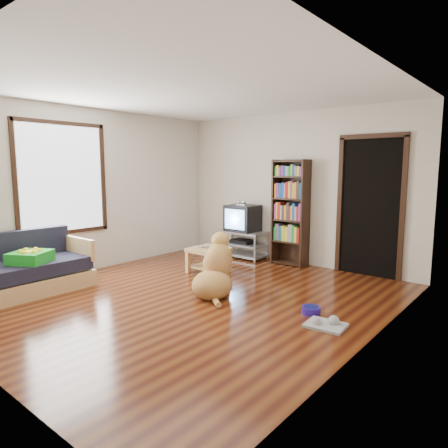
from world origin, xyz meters
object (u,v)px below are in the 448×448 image
Objects in this scene: laptop at (207,247)px; grey_rag at (325,325)px; bookshelf at (291,207)px; dog at (215,271)px; coffee_table at (209,255)px; sofa at (19,274)px; green_cushion at (30,257)px; dog_bowl at (311,310)px; crt_tv at (243,218)px; tv_stand at (243,243)px.

laptop reaches higher than grey_rag.
bookshelf is 2.19m from dog.
laptop is at bearing -90.00° from coffee_table.
bookshelf is at bearing 92.44° from dog.
grey_rag is 0.43× the size of dog.
sofa reaches higher than laptop.
laptop is 0.82× the size of grey_rag.
green_cushion is 0.48× the size of dog.
dog_bowl is (3.21, 1.69, -0.45)m from green_cushion.
dog_bowl reaches higher than grey_rag.
bookshelf reaches higher than dog_bowl.
green_cushion is at bearing -157.67° from grey_rag.
sofa is at bearing -116.72° from coffee_table.
crt_tv reaches higher than laptop.
crt_tv is at bearing 101.00° from coffee_table.
dog_bowl is at bearing -16.14° from coffee_table.
sofa is 1.95× the size of dog.
dog reaches higher than dog_bowl.
bookshelf is 3.27× the size of coffee_table.
tv_stand is at bearing 101.19° from coffee_table.
tv_stand is at bearing 142.22° from dog_bowl.
tv_stand is (-0.24, 1.25, -0.14)m from laptop.
sofa is (-0.97, -3.65, -0.48)m from crt_tv.
sofa is (-1.21, -2.38, -0.15)m from laptop.
grey_rag is 0.44× the size of tv_stand.
tv_stand is 2.23m from dog.
dog_bowl is 1.36m from dog.
laptop is 1.33m from crt_tv.
sofa is at bearing -117.32° from bookshelf.
coffee_table is (0.24, -1.22, 0.01)m from tv_stand.
grey_rag is 0.22× the size of sofa.
dog is (-1.63, 0.10, 0.29)m from grey_rag.
laptop is 1.09m from dog.
laptop is at bearing -117.87° from bookshelf.
laptop is 0.60× the size of coffee_table.
crt_tv reaches higher than green_cushion.
dog_bowl is at bearing -38.11° from crt_tv.
laptop is at bearing -79.07° from tv_stand.
tv_stand reaches higher than dog_bowl.
dog reaches higher than tv_stand.
laptop is at bearing 160.99° from grey_rag.
green_cushion is 2.56m from coffee_table.
crt_tv is at bearing 141.89° from dog_bowl.
grey_rag is at bearing -40.99° from laptop.
sofa is at bearing -156.93° from grey_rag.
grey_rag is 3.96m from sofa.
tv_stand is at bearing -174.37° from bookshelf.
dog is at bearing -62.56° from crt_tv.
crt_tv is (0.00, 0.02, 0.47)m from tv_stand.
sofa is at bearing -104.93° from crt_tv.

